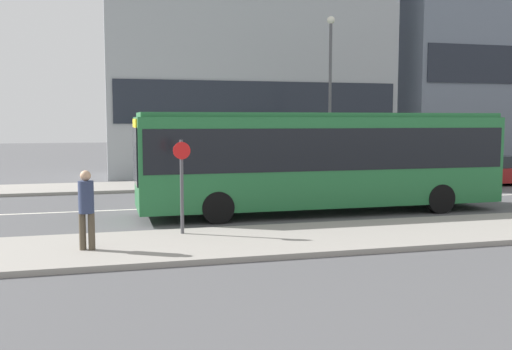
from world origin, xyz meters
name	(u,v)px	position (x,y,z in m)	size (l,w,h in m)	color
ground_plane	(204,207)	(0.00, 0.00, 0.00)	(120.00, 120.00, 0.00)	#4F4F51
sidewalk_near	(247,242)	(0.00, -6.25, 0.07)	(44.00, 3.50, 0.13)	gray
sidewalk_far	(181,185)	(0.00, 6.25, 0.07)	(44.00, 3.50, 0.13)	gray
lane_centerline	(204,207)	(0.00, 0.00, 0.00)	(41.80, 0.16, 0.01)	silver
apartment_block_left_tower	(249,46)	(4.70, 12.17, 7.18)	(15.83, 5.42, 14.37)	#9EA3A8
city_bus	(321,156)	(3.53, -2.18, 1.88)	(11.94, 2.59, 3.26)	#236B38
parked_car_0	(491,171)	(14.18, 3.29, 0.64)	(4.05, 1.72, 1.37)	maroon
pedestrian_near_stop	(86,205)	(-3.74, -6.46, 1.15)	(0.35, 0.34, 1.79)	#4C4233
bus_stop_sign	(182,179)	(-1.43, -5.17, 1.55)	(0.44, 0.12, 2.41)	#4C4C51
street_lamp	(330,83)	(6.86, 5.33, 4.74)	(0.36, 0.36, 7.65)	#4C4C51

